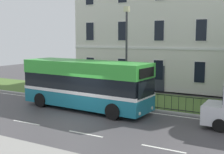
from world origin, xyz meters
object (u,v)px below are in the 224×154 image
single_decker_bus (86,84)px  street_lamp_post (126,49)px  georgian_townhouse (175,19)px  litter_bin (65,87)px

single_decker_bus → street_lamp_post: size_ratio=1.36×
georgian_townhouse → single_decker_bus: (-2.03, -12.30, -4.80)m
street_lamp_post → litter_bin: size_ratio=5.49×
georgian_townhouse → litter_bin: 12.62m
georgian_townhouse → single_decker_bus: 13.36m
single_decker_bus → street_lamp_post: 3.73m
single_decker_bus → litter_bin: (-3.93, 2.78, -0.95)m
street_lamp_post → litter_bin: 6.58m
single_decker_bus → street_lamp_post: street_lamp_post is taller
single_decker_bus → litter_bin: 4.90m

